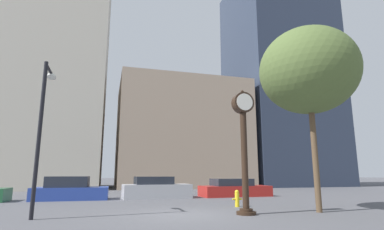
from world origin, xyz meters
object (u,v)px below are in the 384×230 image
Objects in this scene: car_red at (234,189)px; street_lamp_left at (44,112)px; car_blue at (70,190)px; bare_tree at (308,71)px; car_silver at (156,189)px; fire_hydrant_near at (237,198)px; street_clock at (244,140)px.

street_lamp_left is (-10.91, -7.55, 3.31)m from car_red.
car_blue is at bearing 177.87° from car_red.
street_lamp_left is at bearing 172.75° from bare_tree.
car_blue is at bearing 175.81° from car_silver.
street_lamp_left is at bearing -90.75° from car_blue.
car_red is 13.67m from street_lamp_left.
car_red is 6.23× the size of fire_hydrant_near.
street_lamp_left reaches higher than car_blue.
car_red is at bearing 69.20° from street_clock.
car_silver is 9.79m from street_lamp_left.
car_silver is 0.89× the size of car_red.
car_silver is 5.43m from car_red.
car_silver reaches higher than fire_hydrant_near.
fire_hydrant_near is (2.89, -6.07, -0.18)m from car_silver.
street_clock is 6.32× the size of fire_hydrant_near.
car_red is at bearing -1.28° from car_silver.
bare_tree reaches higher than car_silver.
street_clock reaches higher than car_red.
car_silver is 0.77× the size of street_lamp_left.
bare_tree reaches higher than fire_hydrant_near.
bare_tree is (10.72, -1.36, 2.16)m from street_lamp_left.
car_silver is 0.55× the size of bare_tree.
car_blue is 0.77× the size of street_lamp_left.
fire_hydrant_near is (0.78, 2.56, -2.46)m from street_clock.
car_red is 0.86× the size of street_lamp_left.
street_lamp_left is at bearing -128.77° from car_silver.
street_clock is at bearing -78.67° from car_silver.
car_silver reaches higher than car_red.
street_clock reaches higher than fire_hydrant_near.
car_red is 10.46m from bare_tree.
street_clock is 9.64m from car_red.
car_blue is at bearing 129.53° from street_clock.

